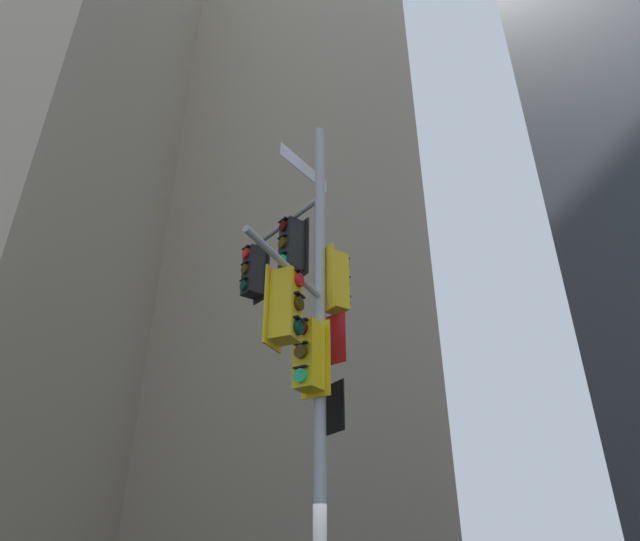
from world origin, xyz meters
The scene contains 2 objects.
building_mid_block centered at (0.49, 23.49, 18.76)m, with size 15.10×15.10×37.52m, color tan.
signal_pole_assembly centered at (-0.28, 0.19, 5.33)m, with size 1.85×3.98×8.91m.
Camera 1 is at (-1.03, -7.58, 1.91)m, focal length 30.23 mm.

